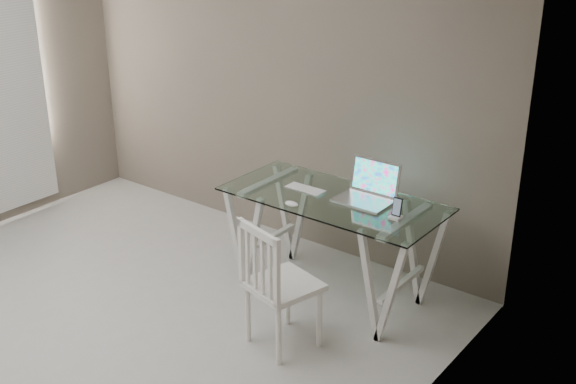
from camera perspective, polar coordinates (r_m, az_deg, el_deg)
name	(u,v)px	position (r m, az deg, el deg)	size (l,w,h in m)	color
room	(6,79)	(4.16, -21.41, 8.33)	(4.50, 4.52, 2.71)	#ACAAA5
desk	(332,246)	(4.98, 3.48, -4.31)	(1.50, 0.70, 0.75)	silver
chair	(274,281)	(4.37, -1.12, -7.05)	(0.48, 0.48, 0.85)	white
laptop	(368,191)	(4.80, 6.35, 0.10)	(0.36, 0.30, 0.25)	silver
keyboard	(305,189)	(4.95, 1.37, 0.23)	(0.29, 0.13, 0.01)	silver
mouse	(291,204)	(4.69, 0.27, -0.94)	(0.10, 0.06, 0.03)	white
phone_dock	(396,213)	(4.55, 8.56, -1.63)	(0.07, 0.07, 0.14)	white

